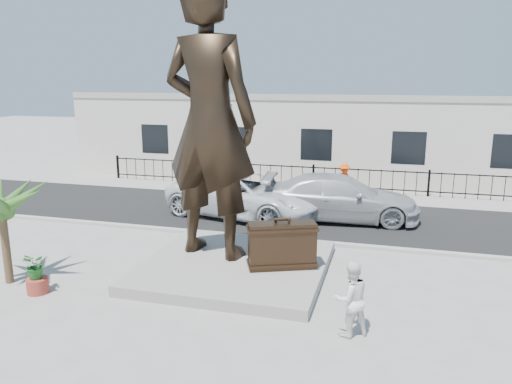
{
  "coord_description": "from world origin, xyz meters",
  "views": [
    {
      "loc": [
        3.76,
        -11.6,
        5.57
      ],
      "look_at": [
        0.0,
        2.0,
        2.3
      ],
      "focal_mm": 35.0,
      "sensor_mm": 36.0,
      "label": 1
    }
  ],
  "objects_px": {
    "statue": "(209,121)",
    "suitcase": "(282,245)",
    "tourist": "(351,299)",
    "car_white": "(245,195)"
  },
  "relations": [
    {
      "from": "statue",
      "to": "suitcase",
      "type": "height_order",
      "value": "statue"
    },
    {
      "from": "suitcase",
      "to": "car_white",
      "type": "distance_m",
      "value": 6.54
    },
    {
      "from": "statue",
      "to": "suitcase",
      "type": "distance_m",
      "value": 4.12
    },
    {
      "from": "suitcase",
      "to": "statue",
      "type": "bearing_deg",
      "value": 142.47
    },
    {
      "from": "suitcase",
      "to": "tourist",
      "type": "xyz_separation_m",
      "value": [
        2.14,
        -2.76,
        -0.1
      ]
    },
    {
      "from": "statue",
      "to": "suitcase",
      "type": "bearing_deg",
      "value": 175.95
    },
    {
      "from": "tourist",
      "to": "car_white",
      "type": "xyz_separation_m",
      "value": [
        -5.01,
        8.64,
        0.03
      ]
    },
    {
      "from": "statue",
      "to": "car_white",
      "type": "xyz_separation_m",
      "value": [
        -0.54,
        5.26,
        -3.42
      ]
    },
    {
      "from": "suitcase",
      "to": "tourist",
      "type": "distance_m",
      "value": 3.5
    },
    {
      "from": "statue",
      "to": "tourist",
      "type": "distance_m",
      "value": 6.58
    }
  ]
}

